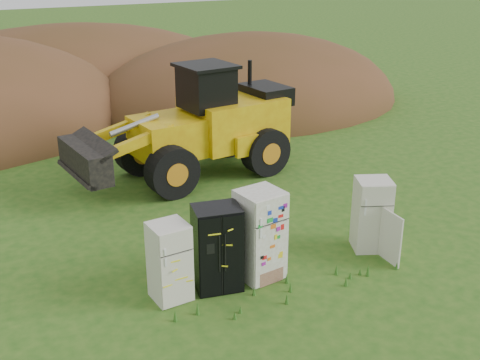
% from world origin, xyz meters
% --- Properties ---
extents(ground, '(120.00, 120.00, 0.00)m').
position_xyz_m(ground, '(0.00, 0.00, 0.00)').
color(ground, '#255215').
rests_on(ground, ground).
extents(fridge_leftmost, '(0.75, 0.72, 1.57)m').
position_xyz_m(fridge_leftmost, '(-2.42, 0.04, 0.79)').
color(fridge_leftmost, silver).
rests_on(fridge_leftmost, ground).
extents(fridge_black_side, '(1.02, 0.87, 1.74)m').
position_xyz_m(fridge_black_side, '(-1.45, -0.01, 0.87)').
color(fridge_black_side, black).
rests_on(fridge_black_side, ground).
extents(fridge_sticker, '(0.95, 0.89, 1.89)m').
position_xyz_m(fridge_sticker, '(-0.50, -0.01, 0.95)').
color(fridge_sticker, white).
rests_on(fridge_sticker, ground).
extents(fridge_open_door, '(0.96, 0.93, 1.65)m').
position_xyz_m(fridge_open_door, '(2.31, -0.04, 0.83)').
color(fridge_open_door, silver).
rests_on(fridge_open_door, ground).
extents(wheel_loader, '(7.03, 3.53, 3.27)m').
position_xyz_m(wheel_loader, '(0.20, 5.92, 1.63)').
color(wheel_loader, gold).
rests_on(wheel_loader, ground).
extents(dirt_mound_right, '(13.74, 10.07, 5.99)m').
position_xyz_m(dirt_mound_right, '(5.93, 12.87, 0.00)').
color(dirt_mound_right, '#493217').
rests_on(dirt_mound_right, ground).
extents(dirt_mound_back, '(16.93, 11.29, 6.14)m').
position_xyz_m(dirt_mound_back, '(-0.32, 18.72, 0.00)').
color(dirt_mound_back, '#493217').
rests_on(dirt_mound_back, ground).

